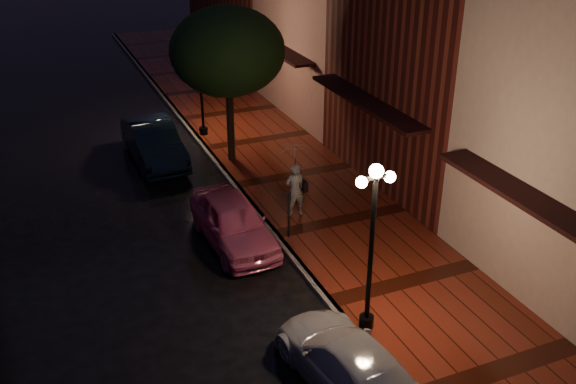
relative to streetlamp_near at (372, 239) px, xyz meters
name	(u,v)px	position (x,y,z in m)	size (l,w,h in m)	color
ground	(276,238)	(-0.35, 5.00, -2.60)	(120.00, 120.00, 0.00)	black
sidewalk	(341,222)	(1.90, 5.00, -2.53)	(4.50, 60.00, 0.15)	#4C180D
curb	(276,236)	(-0.35, 5.00, -2.53)	(0.25, 60.00, 0.15)	#595451
storefront_mid	(447,26)	(6.65, 7.00, 2.90)	(5.00, 8.00, 11.00)	#511914
storefront_far	(337,13)	(6.65, 15.00, 1.90)	(5.00, 8.00, 9.00)	#8C5951
streetlamp_near	(372,239)	(0.00, 0.00, 0.00)	(0.96, 0.36, 4.31)	black
streetlamp_far	(200,78)	(0.00, 14.00, 0.00)	(0.96, 0.36, 4.31)	black
street_tree	(228,54)	(0.26, 10.99, 1.64)	(4.16, 4.16, 5.80)	black
pink_car	(233,222)	(-1.61, 5.24, -1.88)	(1.71, 4.25, 1.45)	#D25681
navy_car	(154,142)	(-2.45, 12.32, -1.82)	(1.65, 4.73, 1.56)	black
silver_car	(349,364)	(-1.29, -1.50, -1.97)	(1.78, 4.37, 1.27)	#B6B7BF
woman_with_umbrella	(295,168)	(0.69, 5.92, -0.82)	(1.03, 1.04, 2.47)	white
parking_meter	(289,210)	(-0.05, 4.71, -1.55)	(0.16, 0.14, 1.48)	black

